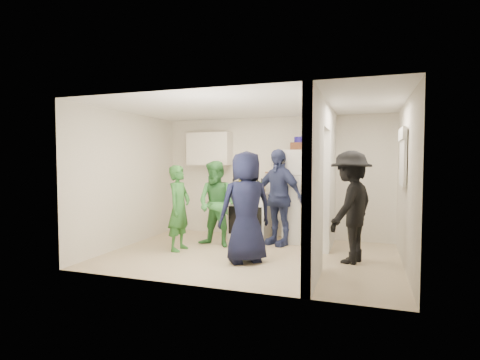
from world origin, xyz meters
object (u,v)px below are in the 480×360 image
Objects in this scene: fridge at (304,196)px; wicker_basket at (300,146)px; stove at (250,215)px; person_nook at (351,207)px; yellow_cup_stack_top at (316,143)px; person_green_left at (179,208)px; person_denim at (278,197)px; person_green_center at (217,204)px; person_navy at (246,207)px; blue_bowl at (300,140)px.

wicker_basket is (-0.10, 0.05, 0.98)m from fridge.
stove is 0.54× the size of person_nook.
yellow_cup_stack_top reaches higher than stove.
fridge is at bearing -53.14° from person_green_left.
yellow_cup_stack_top is (0.32, -0.15, 0.05)m from wicker_basket.
person_denim is at bearing -55.21° from person_green_left.
person_denim reaches higher than person_green_left.
person_green_center is at bearing -44.01° from person_green_left.
yellow_cup_stack_top is 0.14× the size of person_denim.
person_denim is at bearing -31.44° from stove.
person_nook is at bearing -51.45° from wicker_basket.
person_nook is at bearing 160.24° from person_navy.
person_nook is (2.05, -1.26, 0.41)m from stove.
person_nook is at bearing -5.98° from person_denim.
fridge is 1.88m from person_navy.
fridge is 0.99× the size of person_denim.
fridge is 5.15× the size of wicker_basket.
blue_bowl is at bearing -50.78° from person_green_left.
person_denim reaches higher than fridge.
yellow_cup_stack_top is at bearing -127.70° from person_nook.
yellow_cup_stack_top reaches higher than wicker_basket.
wicker_basket is 0.20× the size of person_nook.
fridge is at bearing -1.52° from stove.
fridge is at bearing -26.57° from blue_bowl.
person_nook is (1.02, -1.28, -1.13)m from blue_bowl.
person_green_left is at bearing -127.33° from person_green_center.
fridge reaches higher than person_navy.
person_nook is (0.70, -1.13, -1.05)m from yellow_cup_stack_top.
person_denim is 1.04× the size of person_navy.
person_denim is 1.40m from person_navy.
person_navy is at bearing -103.42° from person_green_left.
person_denim reaches higher than person_green_center.
person_green_left is at bearing -149.69° from yellow_cup_stack_top.
stove is 0.52× the size of person_denim.
person_denim is at bearing 34.55° from person_green_center.
blue_bowl is 2.70m from person_green_left.
wicker_basket is 0.36m from yellow_cup_stack_top.
person_denim is (1.56, 1.01, 0.15)m from person_green_left.
stove is 3.93× the size of blue_bowl.
fridge is 1.03× the size of person_navy.
person_green_left is (-1.90, -1.45, -1.12)m from wicker_basket.
person_green_center is 1.22m from person_navy.
stove is at bearing -178.89° from wicker_basket.
person_navy is at bearing -109.63° from fridge.
blue_bowl is at bearing 1.11° from stove.
wicker_basket is at bearing 77.96° from person_denim.
person_denim reaches higher than person_nook.
yellow_cup_stack_top is 2.15m from person_navy.
person_navy is at bearing -106.28° from wicker_basket.
blue_bowl is at bearing 43.00° from person_green_center.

